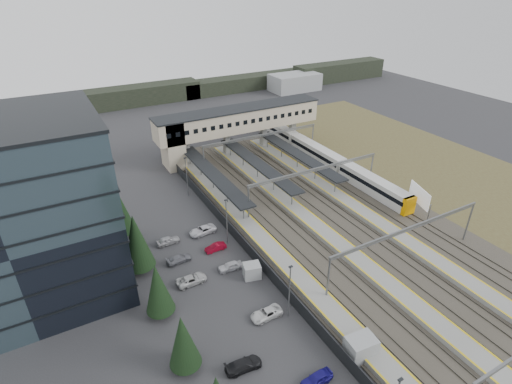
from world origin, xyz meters
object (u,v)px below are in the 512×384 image
relay_cabin_far (252,271)px  billboard (419,196)px  office_building (9,218)px  train (318,153)px  relay_cabin_near (361,348)px  footbridge (229,123)px

relay_cabin_far → billboard: (34.14, 0.72, 2.55)m
relay_cabin_far → office_building: bearing=157.9°
train → office_building: bearing=-164.1°
office_building → train: (60.00, 17.07, -10.29)m
relay_cabin_near → train: bearing=58.5°
relay_cabin_near → footbridge: footbridge is taller
relay_cabin_far → billboard: billboard is taller
relay_cabin_near → relay_cabin_far: size_ratio=1.25×
office_building → relay_cabin_near: office_building is taller
footbridge → billboard: footbridge is taller
relay_cabin_near → footbridge: (11.90, 59.01, 6.57)m
relay_cabin_far → billboard: 34.24m
relay_cabin_far → footbridge: footbridge is taller
billboard → relay_cabin_near: bearing=-148.1°
office_building → train: 63.23m
office_building → relay_cabin_far: (27.53, -11.16, -11.11)m
footbridge → train: 21.66m
relay_cabin_far → footbridge: size_ratio=0.07×
footbridge → train: bearing=-38.4°
relay_cabin_far → relay_cabin_near: bearing=-76.6°
relay_cabin_far → train: (32.47, 28.24, 0.81)m
relay_cabin_near → office_building: bearing=137.6°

